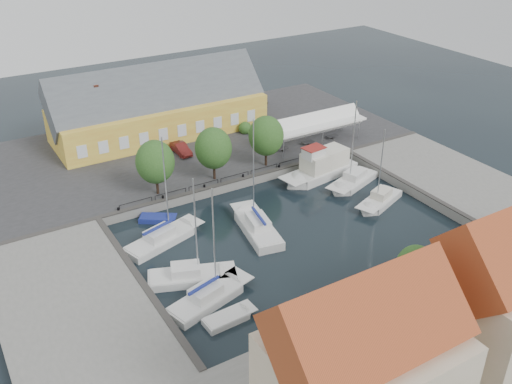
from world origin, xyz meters
TOP-DOWN VIEW (x-y plane):
  - ground at (0.00, 0.00)m, footprint 140.00×140.00m
  - north_quay at (0.00, 23.00)m, footprint 56.00×26.00m
  - west_quay at (-22.00, -2.00)m, footprint 12.00×24.00m
  - east_quay at (22.00, -2.00)m, footprint 12.00×24.00m
  - south_bank at (0.00, -21.00)m, footprint 56.00×14.00m
  - quay_edge_fittings at (0.02, 4.75)m, footprint 56.00×24.72m
  - warehouse at (-2.60, 28.36)m, footprint 28.56×14.00m
  - tent_canopy at (14.00, 14.50)m, footprint 14.00×4.00m
  - quay_trees at (-2.00, 12.00)m, footprint 18.20×4.20m
  - car_silver at (15.17, 30.85)m, footprint 3.77×1.94m
  - car_red at (-2.37, 20.48)m, footprint 1.46×4.10m
  - center_sailboat at (-2.84, 1.11)m, footprint 4.24×9.31m
  - trawler at (10.18, 7.78)m, footprint 10.78×4.49m
  - east_boat_a at (12.17, 4.17)m, footprint 8.09×4.99m
  - east_boat_b at (11.69, -0.97)m, footprint 7.18×4.53m
  - west_boat_a at (-11.77, 4.15)m, footprint 8.96×4.95m
  - west_boat_c at (-12.14, -2.78)m, footprint 8.15×5.16m
  - west_boat_d at (-11.99, -6.27)m, footprint 8.51×4.63m
  - launch_sw at (-11.68, -9.21)m, footprint 4.56×1.89m
  - launch_nw at (-10.69, 8.32)m, footprint 4.04×3.43m
  - townhouses at (1.93, -23.24)m, footprint 36.30×8.50m

SIDE VIEW (x-z plane):
  - ground at x=0.00m, z-range 0.00..0.00m
  - launch_nw at x=-10.69m, z-range -0.35..0.53m
  - launch_sw at x=-11.68m, z-range -0.40..0.58m
  - west_boat_c at x=-12.14m, z-range -5.09..5.62m
  - east_boat_b at x=11.69m, z-range -4.56..5.09m
  - east_boat_a at x=12.17m, z-range -5.28..5.80m
  - west_boat_d at x=-11.99m, z-range -5.26..5.81m
  - west_boat_a at x=-11.77m, z-range -5.50..6.05m
  - center_sailboat at x=-2.84m, z-range -5.84..6.57m
  - north_quay at x=0.00m, z-range 0.00..1.00m
  - west_quay at x=-22.00m, z-range 0.00..1.00m
  - east_quay at x=22.00m, z-range 0.00..1.00m
  - south_bank at x=0.00m, z-range 0.00..1.00m
  - trawler at x=10.18m, z-range -1.48..3.52m
  - quay_edge_fittings at x=0.02m, z-range 0.86..1.26m
  - car_silver at x=15.17m, z-range 1.00..2.23m
  - car_red at x=-2.37m, z-range 1.00..2.35m
  - tent_canopy at x=14.00m, z-range 2.27..5.10m
  - warehouse at x=-2.60m, z-range -0.35..9.20m
  - quay_trees at x=-2.00m, z-range 1.73..8.03m
  - townhouses at x=1.93m, z-range -0.18..11.82m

